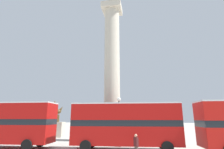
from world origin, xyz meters
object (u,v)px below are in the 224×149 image
object	(u,v)px
bus_a	(126,124)
equestrian_statue	(53,127)
pedestrian_near_lamp	(136,145)
bus_c	(1,122)
monument_column	(112,81)
street_lamp	(119,118)

from	to	relation	value
bus_a	equestrian_statue	size ratio (longest dim) A/B	1.81
equestrian_statue	pedestrian_near_lamp	world-z (taller)	equestrian_statue
equestrian_statue	bus_c	bearing A→B (deg)	-101.57
bus_a	monument_column	bearing A→B (deg)	107.41
monument_column	bus_a	size ratio (longest dim) A/B	2.06
bus_c	street_lamp	size ratio (longest dim) A/B	2.18
bus_a	pedestrian_near_lamp	size ratio (longest dim) A/B	5.96
equestrian_statue	pedestrian_near_lamp	xyz separation A→B (m)	(13.75, -13.18, -0.57)
street_lamp	bus_c	bearing A→B (deg)	-166.66
bus_a	equestrian_statue	xyz separation A→B (m)	(-12.68, 10.05, -0.84)
bus_a	equestrian_statue	bearing A→B (deg)	137.85
bus_a	pedestrian_near_lamp	xyz separation A→B (m)	(1.07, -3.13, -1.42)
monument_column	bus_a	bearing A→B (deg)	-68.82
monument_column	street_lamp	distance (m)	6.53
pedestrian_near_lamp	monument_column	bearing A→B (deg)	-12.08
bus_a	street_lamp	xyz separation A→B (m)	(-0.88, 2.04, 0.52)
bus_c	street_lamp	distance (m)	12.25
monument_column	pedestrian_near_lamp	world-z (taller)	monument_column
bus_c	equestrian_statue	bearing A→B (deg)	86.24
bus_a	pedestrian_near_lamp	distance (m)	3.60
monument_column	equestrian_statue	size ratio (longest dim) A/B	3.72
monument_column	street_lamp	size ratio (longest dim) A/B	4.08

